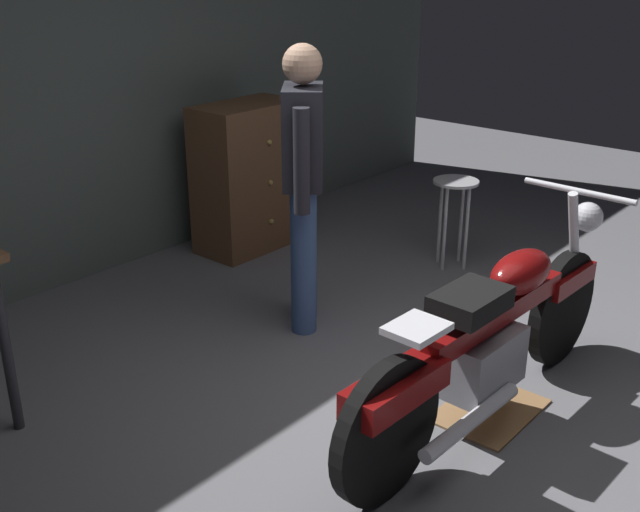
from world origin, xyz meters
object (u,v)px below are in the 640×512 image
(person_standing, at_px, (303,177))
(wooden_dresser, at_px, (248,177))
(motorcycle, at_px, (492,335))
(shop_stool, at_px, (455,200))

(person_standing, height_order, wooden_dresser, person_standing)
(motorcycle, relative_size, wooden_dresser, 1.99)
(shop_stool, xyz_separation_m, wooden_dresser, (-0.66, 1.39, 0.05))
(wooden_dresser, bearing_deg, motorcycle, -109.59)
(motorcycle, xyz_separation_m, shop_stool, (1.57, 1.15, 0.05))
(motorcycle, relative_size, person_standing, 1.31)
(motorcycle, xyz_separation_m, wooden_dresser, (0.90, 2.54, 0.10))
(person_standing, relative_size, wooden_dresser, 1.52)
(motorcycle, height_order, wooden_dresser, wooden_dresser)
(shop_stool, bearing_deg, wooden_dresser, 115.47)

